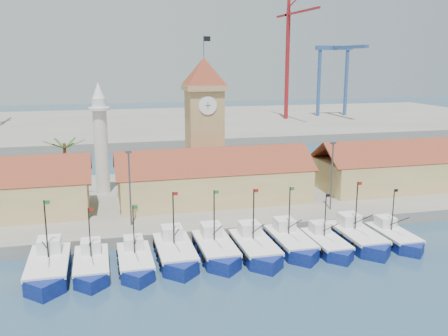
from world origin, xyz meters
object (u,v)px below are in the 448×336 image
object	(u,v)px
boat_0	(48,269)
boat_5	(256,249)
minaret	(101,138)
clock_tower	(204,121)

from	to	relation	value
boat_0	boat_5	size ratio (longest dim) A/B	1.04
boat_5	minaret	world-z (taller)	minaret
boat_5	clock_tower	xyz separation A→B (m)	(-0.65, 23.40, 11.16)
boat_0	minaret	size ratio (longest dim) A/B	0.65
boat_5	clock_tower	distance (m)	25.94
clock_tower	boat_0	bearing A→B (deg)	-131.34
boat_0	clock_tower	distance (m)	33.30
boat_0	minaret	distance (m)	27.67
boat_0	clock_tower	world-z (taller)	clock_tower
boat_0	clock_tower	xyz separation A→B (m)	(20.73, 23.56, 11.13)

